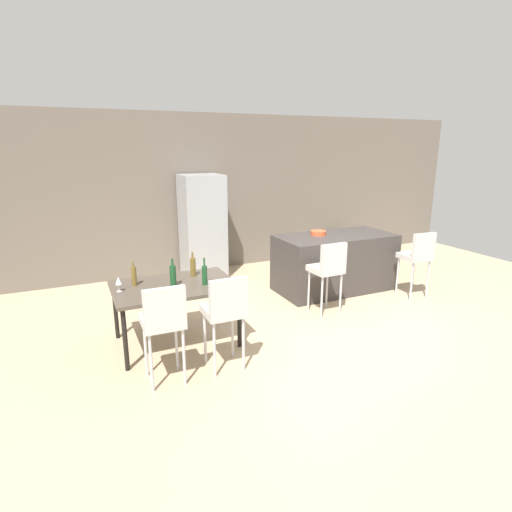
# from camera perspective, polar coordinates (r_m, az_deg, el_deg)

# --- Properties ---
(ground_plane) EXTENTS (10.00, 10.00, 0.00)m
(ground_plane) POSITION_cam_1_polar(r_m,az_deg,el_deg) (6.02, 9.87, -7.90)
(ground_plane) COLOR tan
(back_wall) EXTENTS (10.00, 0.12, 2.90)m
(back_wall) POSITION_cam_1_polar(r_m,az_deg,el_deg) (8.16, -1.42, 8.88)
(back_wall) COLOR #665B51
(back_wall) RESTS_ON ground_plane
(kitchen_island) EXTENTS (1.92, 0.93, 0.92)m
(kitchen_island) POSITION_cam_1_polar(r_m,az_deg,el_deg) (6.91, 10.83, -0.88)
(kitchen_island) COLOR #383330
(kitchen_island) RESTS_ON ground_plane
(bar_chair_left) EXTENTS (0.41, 0.41, 1.05)m
(bar_chair_left) POSITION_cam_1_polar(r_m,az_deg,el_deg) (5.78, 9.98, -1.52)
(bar_chair_left) COLOR beige
(bar_chair_left) RESTS_ON ground_plane
(bar_chair_middle) EXTENTS (0.42, 0.42, 1.05)m
(bar_chair_middle) POSITION_cam_1_polar(r_m,az_deg,el_deg) (6.83, 21.48, 0.22)
(bar_chair_middle) COLOR beige
(bar_chair_middle) RESTS_ON ground_plane
(dining_table) EXTENTS (1.42, 0.97, 0.74)m
(dining_table) POSITION_cam_1_polar(r_m,az_deg,el_deg) (4.97, -11.19, -4.57)
(dining_table) COLOR #4C4238
(dining_table) RESTS_ON ground_plane
(dining_chair_near) EXTENTS (0.41, 0.41, 1.05)m
(dining_chair_near) POSITION_cam_1_polar(r_m,az_deg,el_deg) (4.13, -12.70, -8.49)
(dining_chair_near) COLOR beige
(dining_chair_near) RESTS_ON ground_plane
(dining_chair_far) EXTENTS (0.40, 0.40, 1.05)m
(dining_chair_far) POSITION_cam_1_polar(r_m,az_deg,el_deg) (4.29, -4.29, -7.24)
(dining_chair_far) COLOR beige
(dining_chair_far) RESTS_ON ground_plane
(wine_bottle_left) EXTENTS (0.06, 0.06, 0.32)m
(wine_bottle_left) POSITION_cam_1_polar(r_m,az_deg,el_deg) (4.86, -7.13, -2.58)
(wine_bottle_left) COLOR #194723
(wine_bottle_left) RESTS_ON dining_table
(wine_bottle_corner) EXTENTS (0.06, 0.06, 0.29)m
(wine_bottle_corner) POSITION_cam_1_polar(r_m,az_deg,el_deg) (4.99, -16.54, -2.65)
(wine_bottle_corner) COLOR brown
(wine_bottle_corner) RESTS_ON dining_table
(wine_bottle_end) EXTENTS (0.07, 0.07, 0.31)m
(wine_bottle_end) POSITION_cam_1_polar(r_m,az_deg,el_deg) (5.19, -8.73, -1.46)
(wine_bottle_end) COLOR brown
(wine_bottle_end) RESTS_ON dining_table
(wine_bottle_inner) EXTENTS (0.07, 0.07, 0.33)m
(wine_bottle_inner) POSITION_cam_1_polar(r_m,az_deg,el_deg) (4.86, -11.43, -2.65)
(wine_bottle_inner) COLOR #194723
(wine_bottle_inner) RESTS_ON dining_table
(wine_glass_middle) EXTENTS (0.07, 0.07, 0.17)m
(wine_glass_middle) POSITION_cam_1_polar(r_m,az_deg,el_deg) (4.84, -18.51, -3.29)
(wine_glass_middle) COLOR silver
(wine_glass_middle) RESTS_ON dining_table
(refrigerator) EXTENTS (0.72, 0.68, 1.84)m
(refrigerator) POSITION_cam_1_polar(r_m,az_deg,el_deg) (7.47, -7.42, 4.08)
(refrigerator) COLOR #939699
(refrigerator) RESTS_ON ground_plane
(fruit_bowl) EXTENTS (0.25, 0.25, 0.07)m
(fruit_bowl) POSITION_cam_1_polar(r_m,az_deg,el_deg) (6.76, 8.62, 3.18)
(fruit_bowl) COLOR #C6512D
(fruit_bowl) RESTS_ON kitchen_island
(potted_plant) EXTENTS (0.38, 0.38, 0.58)m
(potted_plant) POSITION_cam_1_polar(r_m,az_deg,el_deg) (9.01, 12.12, 1.93)
(potted_plant) COLOR #38383D
(potted_plant) RESTS_ON ground_plane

